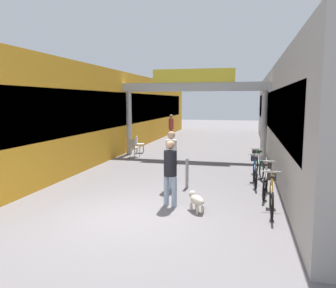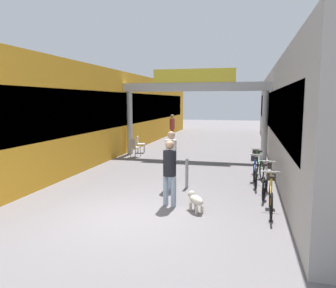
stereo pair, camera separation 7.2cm
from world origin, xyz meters
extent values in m
plane|color=slate|center=(0.00, 0.00, 0.00)|extent=(80.00, 80.00, 0.00)
cube|color=gold|center=(-5.10, 11.00, 2.11)|extent=(3.00, 26.00, 4.22)
cube|color=black|center=(-3.62, 11.00, 2.32)|extent=(0.04, 23.40, 1.69)
cube|color=#9E9993|center=(5.10, 11.00, 2.11)|extent=(3.00, 26.00, 4.22)
cube|color=black|center=(3.62, 11.00, 2.32)|extent=(0.04, 23.40, 1.69)
cylinder|color=#B2B2B2|center=(-3.35, 8.82, 1.60)|extent=(0.28, 0.28, 3.21)
cylinder|color=#B2B2B2|center=(3.35, 8.82, 1.60)|extent=(0.28, 0.28, 3.21)
cube|color=#B2B2B2|center=(0.00, 8.82, 3.41)|extent=(7.40, 0.44, 0.41)
cube|color=yellow|center=(0.00, 8.62, 3.94)|extent=(3.96, 0.10, 0.64)
cylinder|color=#8C9EB2|center=(0.56, 1.08, 0.41)|extent=(0.18, 0.18, 0.81)
cylinder|color=#8C9EB2|center=(0.79, 1.01, 0.41)|extent=(0.18, 0.18, 0.81)
cylinder|color=black|center=(0.67, 1.05, 1.15)|extent=(0.43, 0.43, 0.67)
sphere|color=tan|center=(0.67, 1.05, 1.62)|extent=(0.29, 0.29, 0.23)
cylinder|color=#A5BFE0|center=(0.37, 2.80, 0.42)|extent=(0.18, 0.18, 0.85)
cylinder|color=#A5BFE0|center=(0.27, 2.58, 0.42)|extent=(0.18, 0.18, 0.85)
cylinder|color=silver|center=(0.32, 2.69, 1.20)|extent=(0.45, 0.45, 0.70)
sphere|color=tan|center=(0.32, 2.69, 1.70)|extent=(0.32, 0.32, 0.24)
cylinder|color=#99332D|center=(-2.37, 14.06, 0.43)|extent=(0.14, 0.14, 0.86)
cylinder|color=#99332D|center=(-2.36, 14.30, 0.43)|extent=(0.14, 0.14, 0.86)
cylinder|color=#99332D|center=(-2.36, 14.18, 1.22)|extent=(0.35, 0.35, 0.71)
sphere|color=#8C664C|center=(-2.36, 14.18, 1.72)|extent=(0.25, 0.25, 0.24)
ellipsoid|color=beige|center=(1.43, 0.76, 0.30)|extent=(0.54, 0.61, 0.23)
sphere|color=beige|center=(1.28, 0.97, 0.37)|extent=(0.27, 0.27, 0.19)
sphere|color=white|center=(1.33, 0.90, 0.28)|extent=(0.19, 0.19, 0.14)
cylinder|color=beige|center=(1.27, 0.86, 0.09)|extent=(0.10, 0.10, 0.18)
cylinder|color=beige|center=(1.39, 0.94, 0.09)|extent=(0.10, 0.10, 0.18)
cylinder|color=beige|center=(1.47, 0.58, 0.09)|extent=(0.10, 0.10, 0.18)
cylinder|color=beige|center=(1.59, 0.67, 0.09)|extent=(0.10, 0.10, 0.18)
torus|color=black|center=(3.24, 1.57, 0.34)|extent=(0.07, 0.67, 0.67)
torus|color=black|center=(3.20, 0.55, 0.34)|extent=(0.07, 0.67, 0.67)
cube|color=gold|center=(3.22, 1.06, 0.52)|extent=(0.07, 0.94, 0.34)
cylinder|color=gold|center=(3.22, 0.94, 0.74)|extent=(0.03, 0.03, 0.42)
cube|color=black|center=(3.22, 0.94, 0.96)|extent=(0.11, 0.22, 0.05)
cylinder|color=gold|center=(3.24, 1.51, 0.72)|extent=(0.03, 0.03, 0.46)
cylinder|color=gray|center=(3.24, 1.51, 0.96)|extent=(0.46, 0.04, 0.03)
cube|color=#332D28|center=(3.24, 1.71, 0.80)|extent=(0.25, 0.21, 0.20)
torus|color=black|center=(3.21, 3.10, 0.34)|extent=(0.13, 0.67, 0.67)
torus|color=black|center=(3.09, 2.09, 0.34)|extent=(0.13, 0.67, 0.67)
cube|color=beige|center=(3.15, 2.59, 0.52)|extent=(0.15, 0.94, 0.34)
cylinder|color=beige|center=(3.14, 2.47, 0.74)|extent=(0.04, 0.04, 0.42)
cube|color=black|center=(3.14, 2.47, 0.96)|extent=(0.13, 0.23, 0.05)
cylinder|color=beige|center=(3.21, 3.04, 0.72)|extent=(0.04, 0.04, 0.46)
cylinder|color=gray|center=(3.21, 3.04, 0.96)|extent=(0.46, 0.08, 0.03)
cube|color=#332D28|center=(3.23, 3.24, 0.80)|extent=(0.26, 0.23, 0.20)
torus|color=black|center=(2.87, 4.27, 0.34)|extent=(0.07, 0.67, 0.67)
torus|color=black|center=(2.90, 3.25, 0.34)|extent=(0.07, 0.67, 0.67)
cube|color=#234C9E|center=(2.89, 3.76, 0.52)|extent=(0.07, 0.94, 0.34)
cylinder|color=#234C9E|center=(2.89, 3.64, 0.74)|extent=(0.03, 0.03, 0.42)
cube|color=black|center=(2.89, 3.64, 0.96)|extent=(0.11, 0.22, 0.05)
cylinder|color=#234C9E|center=(2.87, 4.21, 0.72)|extent=(0.03, 0.03, 0.46)
cylinder|color=gray|center=(2.87, 4.21, 0.96)|extent=(0.46, 0.04, 0.03)
cube|color=#332D28|center=(2.86, 4.41, 0.80)|extent=(0.25, 0.21, 0.20)
torus|color=black|center=(2.96, 5.62, 0.34)|extent=(0.16, 0.67, 0.67)
torus|color=black|center=(3.12, 4.62, 0.34)|extent=(0.16, 0.67, 0.67)
cube|color=#338C4C|center=(3.04, 5.12, 0.52)|extent=(0.19, 0.94, 0.34)
cylinder|color=#338C4C|center=(3.06, 5.00, 0.74)|extent=(0.04, 0.04, 0.42)
cube|color=black|center=(3.06, 5.00, 0.96)|extent=(0.13, 0.23, 0.05)
cylinder|color=#338C4C|center=(2.97, 5.56, 0.72)|extent=(0.04, 0.04, 0.46)
cylinder|color=gray|center=(2.97, 5.56, 0.96)|extent=(0.46, 0.10, 0.03)
cube|color=#332D28|center=(2.93, 5.76, 0.80)|extent=(0.27, 0.24, 0.20)
cylinder|color=gray|center=(0.77, 2.94, 0.44)|extent=(0.10, 0.10, 0.88)
sphere|color=gray|center=(0.77, 2.94, 0.91)|extent=(0.10, 0.10, 0.10)
cylinder|color=gray|center=(-2.84, 8.25, 0.23)|extent=(0.04, 0.04, 0.45)
cylinder|color=gray|center=(-2.54, 8.09, 0.23)|extent=(0.04, 0.04, 0.45)
cylinder|color=gray|center=(-3.00, 7.94, 0.23)|extent=(0.04, 0.04, 0.45)
cylinder|color=gray|center=(-2.69, 7.79, 0.23)|extent=(0.04, 0.04, 0.45)
cube|color=silver|center=(-2.77, 8.02, 0.47)|extent=(0.54, 0.54, 0.04)
cube|color=silver|center=(-2.85, 7.86, 0.69)|extent=(0.38, 0.21, 0.40)
cylinder|color=gray|center=(-2.78, 9.49, 0.23)|extent=(0.04, 0.04, 0.45)
cylinder|color=gray|center=(-2.71, 9.16, 0.23)|extent=(0.04, 0.04, 0.45)
cylinder|color=gray|center=(-3.11, 9.42, 0.23)|extent=(0.04, 0.04, 0.45)
cylinder|color=gray|center=(-3.04, 9.09, 0.23)|extent=(0.04, 0.04, 0.45)
cube|color=silver|center=(-2.91, 9.29, 0.47)|extent=(0.48, 0.48, 0.04)
cube|color=silver|center=(-3.09, 9.25, 0.69)|extent=(0.13, 0.40, 0.40)
camera|label=1|loc=(2.59, -7.09, 2.76)|focal=35.00mm
camera|label=2|loc=(2.66, -7.07, 2.76)|focal=35.00mm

